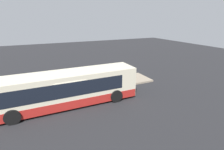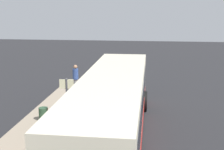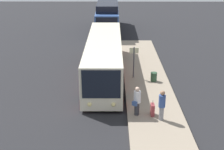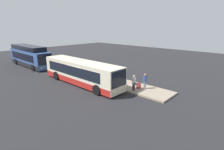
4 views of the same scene
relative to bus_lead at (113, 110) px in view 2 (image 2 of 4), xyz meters
name	(u,v)px [view 2 (image 2 of 4)]	position (x,y,z in m)	size (l,w,h in m)	color
ground	(116,138)	(0.35, -0.12, -1.41)	(80.00, 80.00, 0.00)	#232326
platform	(45,132)	(0.35, 3.07, -1.32)	(20.00, 3.19, 0.19)	gray
bus_lead	(113,110)	(0.00, 0.00, 0.00)	(12.38, 2.78, 2.83)	beige
passenger_boarding	(76,77)	(7.12, 3.30, -0.28)	(0.42, 0.42, 1.74)	gray
passenger_waiting	(94,80)	(6.57, 2.00, -0.32)	(0.66, 0.58, 1.70)	#2D2D33
suitcase	(80,88)	(6.60, 2.88, -0.89)	(0.47, 0.19, 0.91)	maroon
sign_post	(67,97)	(0.82, 2.16, 0.21)	(0.10, 0.65, 2.31)	#4C4C51
trash_bin	(43,114)	(1.55, 3.56, -0.90)	(0.44, 0.44, 0.65)	#2D4C33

